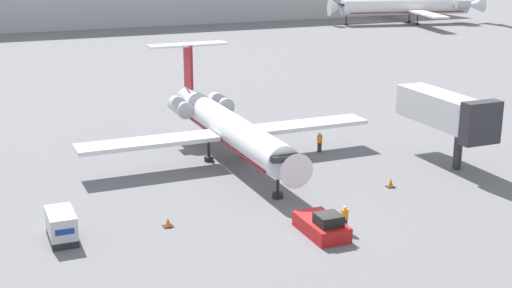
% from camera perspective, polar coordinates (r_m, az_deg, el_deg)
% --- Properties ---
extents(ground_plane, '(600.00, 600.00, 0.00)m').
position_cam_1_polar(ground_plane, '(46.42, 5.36, -7.13)').
color(ground_plane, slate).
extents(airplane_main, '(25.62, 24.81, 8.57)m').
position_cam_1_polar(airplane_main, '(60.11, -2.22, 1.43)').
color(airplane_main, silver).
rests_on(airplane_main, ground).
extents(pushback_tug, '(2.18, 4.25, 1.69)m').
position_cam_1_polar(pushback_tug, '(46.03, 5.30, -6.50)').
color(pushback_tug, '#B21919').
rests_on(pushback_tug, ground).
extents(luggage_cart, '(1.62, 3.15, 1.92)m').
position_cam_1_polar(luggage_cart, '(46.46, -15.30, -6.36)').
color(luggage_cart, '#232326').
rests_on(luggage_cart, ground).
extents(worker_near_tug, '(0.40, 0.25, 1.76)m').
position_cam_1_polar(worker_near_tug, '(46.50, 7.11, -5.91)').
color(worker_near_tug, '#232838').
rests_on(worker_near_tug, ground).
extents(worker_by_wing, '(0.40, 0.25, 1.77)m').
position_cam_1_polar(worker_by_wing, '(63.23, 5.11, 0.17)').
color(worker_by_wing, '#232838').
rests_on(worker_by_wing, ground).
extents(traffic_cone_left, '(0.66, 0.66, 0.60)m').
position_cam_1_polar(traffic_cone_left, '(47.48, -7.06, -6.26)').
color(traffic_cone_left, black).
rests_on(traffic_cone_left, ground).
extents(traffic_cone_right, '(0.62, 0.62, 0.68)m').
position_cam_1_polar(traffic_cone_right, '(55.30, 10.73, -3.09)').
color(traffic_cone_right, black).
rests_on(traffic_cone_right, ground).
extents(airplane_parked_far_right, '(35.74, 32.06, 10.76)m').
position_cam_1_polar(airplane_parked_far_right, '(162.06, 12.17, 10.73)').
color(airplane_parked_far_right, white).
rests_on(airplane_parked_far_right, ground).
extents(jet_bridge, '(3.20, 10.33, 6.19)m').
position_cam_1_polar(jet_bridge, '(61.11, 15.02, 2.51)').
color(jet_bridge, '#2D2D33').
rests_on(jet_bridge, ground).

